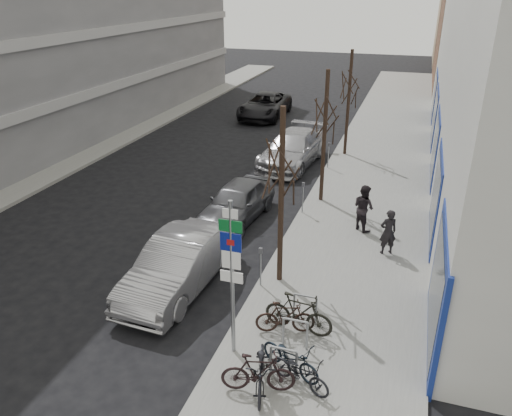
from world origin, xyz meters
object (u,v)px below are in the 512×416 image
Objects in this scene: highway_sign_pole at (232,271)px; bike_far_inner at (285,317)px; tree_near at (282,156)px; bike_near_right at (258,373)px; bike_far_curb at (301,370)px; tree_far at (350,78)px; meter_front at (261,263)px; parked_car_front at (178,265)px; parked_car_back at (292,149)px; meter_back at (328,153)px; bike_near_left at (262,367)px; parked_car_mid at (237,202)px; pedestrian_far at (364,207)px; meter_mid at (303,194)px; pedestrian_near at (388,232)px; bike_mid_inner at (299,313)px; bike_mid_curb at (291,355)px; lane_car at (265,105)px; tree_mid at (326,106)px; bike_rack at (295,330)px.

bike_far_inner is (1.02, 1.10, -1.83)m from highway_sign_pole.
tree_near is 3.29× the size of bike_near_right.
highway_sign_pole is 2.68m from bike_far_curb.
tree_far is 4.33× the size of meter_front.
parked_car_front is 0.87× the size of parked_car_back.
bike_far_inner is (1.27, -12.91, -0.29)m from meter_back.
tree_near reaches higher than parked_car_front.
bike_near_left is 0.42× the size of parked_car_mid.
bike_far_curb is at bearing -78.84° from bike_near_right.
meter_mid is at bearing 23.31° from pedestrian_far.
pedestrian_far reaches higher than bike_near_left.
parked_car_back is at bearing 99.47° from meter_front.
bike_far_inner is at bearing 40.67° from pedestrian_near.
bike_near_left is at bearing -79.61° from tree_near.
pedestrian_far reaches higher than bike_mid_inner.
highway_sign_pole is 16.59m from tree_far.
bike_mid_curb is 1.47m from bike_far_inner.
meter_front is 2.45m from parked_car_front.
tree_near reaches higher than bike_mid_curb.
bike_far_curb is 9.21m from parked_car_mid.
parked_car_front is 0.86× the size of lane_car.
tree_near is 3.26m from meter_front.
meter_front is 11.54m from parked_car_back.
pedestrian_near reaches higher than bike_far_curb.
highway_sign_pole is 2.30× the size of bike_near_left.
bike_near_right is at bearing -85.98° from tree_mid.
tree_near reaches higher than parked_car_mid.
meter_mid is 0.76× the size of bike_near_right.
parked_car_back is (-1.90, 0.39, -0.09)m from meter_back.
highway_sign_pole reaches higher than parked_car_mid.
parked_car_mid is 5.91m from pedestrian_near.
pedestrian_far reaches higher than lane_car.
bike_far_curb is (2.08, -3.66, -0.30)m from meter_front.
bike_near_right is 1.05× the size of pedestrian_near.
parked_car_front reaches higher than bike_far_inner.
bike_near_right is (-0.04, -0.14, -0.05)m from bike_near_left.
bike_rack is at bearing -167.88° from bike_mid_inner.
meter_back is 15.13m from bike_near_right.
bike_mid_curb is 0.48m from bike_far_curb.
meter_back is (-0.45, -2.50, -3.19)m from tree_far.
bike_near_left is 15.65m from parked_car_back.
parked_car_back is at bearing 118.17° from tree_mid.
tree_far is 1.11× the size of parked_car_front.
lane_car is (-7.89, 23.66, 0.15)m from bike_mid_curb.
bike_far_curb is at bearing -68.54° from tree_near.
pedestrian_far is at bearing -61.75° from lane_car.
pedestrian_near is (3.42, -2.33, 0.03)m from meter_mid.
pedestrian_near is at bearing -31.89° from bike_near_right.
parked_car_back is at bearing 107.88° from meter_mid.
meter_front is at bearing -93.68° from tree_mid.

